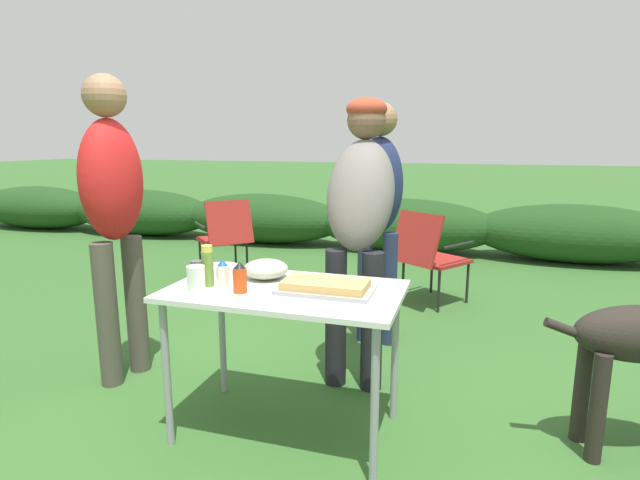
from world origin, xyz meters
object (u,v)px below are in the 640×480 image
object	(u,v)px
folding_table	(285,304)
mixing_bowl	(266,269)
paper_cup_stack	(196,281)
hot_sauce_bottle	(240,278)
standing_person_in_dark_puffer	(379,200)
camp_chair_green_behind_table	(428,253)
relish_jar	(208,266)
plate_stack	(221,270)
spice_jar	(197,276)
camp_chair_near_hedge	(225,234)
standing_person_in_gray_fleece	(113,202)
standing_person_with_beanie	(360,209)
food_tray	(326,286)
mayo_bottle	(223,274)

from	to	relation	value
folding_table	mixing_bowl	distance (m)	0.25
paper_cup_stack	hot_sauce_bottle	world-z (taller)	hot_sauce_bottle
standing_person_in_dark_puffer	camp_chair_green_behind_table	bearing A→B (deg)	77.82
folding_table	relish_jar	world-z (taller)	relish_jar
plate_stack	spice_jar	size ratio (longest dim) A/B	1.44
spice_jar	camp_chair_near_hedge	size ratio (longest dim) A/B	0.17
folding_table	paper_cup_stack	bearing A→B (deg)	-145.63
folding_table	standing_person_in_gray_fleece	distance (m)	1.25
paper_cup_stack	standing_person_in_dark_puffer	size ratio (longest dim) A/B	0.08
standing_person_in_dark_puffer	spice_jar	bearing A→B (deg)	-109.49
paper_cup_stack	standing_person_in_gray_fleece	size ratio (longest dim) A/B	0.08
standing_person_in_dark_puffer	standing_person_in_gray_fleece	distance (m)	1.68
standing_person_with_beanie	relish_jar	bearing A→B (deg)	-127.21
standing_person_with_beanie	camp_chair_green_behind_table	size ratio (longest dim) A/B	2.01
plate_stack	camp_chair_near_hedge	world-z (taller)	camp_chair_near_hedge
relish_jar	camp_chair_green_behind_table	bearing A→B (deg)	69.44
food_tray	spice_jar	world-z (taller)	spice_jar
food_tray	hot_sauce_bottle	size ratio (longest dim) A/B	2.98
mixing_bowl	relish_jar	xyz separation A→B (m)	(-0.21, -0.21, 0.05)
mixing_bowl	standing_person_with_beanie	bearing A→B (deg)	55.44
folding_table	camp_chair_near_hedge	xyz separation A→B (m)	(-1.63, 2.48, -0.20)
paper_cup_stack	spice_jar	xyz separation A→B (m)	(-0.05, 0.09, -0.00)
standing_person_in_dark_puffer	food_tray	bearing A→B (deg)	-86.78
standing_person_in_gray_fleece	camp_chair_near_hedge	size ratio (longest dim) A/B	2.15
plate_stack	mayo_bottle	xyz separation A→B (m)	(0.14, -0.23, 0.05)
mixing_bowl	mayo_bottle	world-z (taller)	mayo_bottle
food_tray	standing_person_in_gray_fleece	distance (m)	1.41
mixing_bowl	standing_person_in_gray_fleece	world-z (taller)	standing_person_in_gray_fleece
spice_jar	mayo_bottle	bearing A→B (deg)	32.23
mixing_bowl	standing_person_in_gray_fleece	size ratio (longest dim) A/B	0.13
food_tray	standing_person_in_dark_puffer	size ratio (longest dim) A/B	0.26
hot_sauce_bottle	camp_chair_near_hedge	bearing A→B (deg)	119.20
mayo_bottle	standing_person_in_dark_puffer	bearing A→B (deg)	69.54
food_tray	spice_jar	size ratio (longest dim) A/B	3.14
standing_person_in_gray_fleece	mixing_bowl	bearing A→B (deg)	-86.67
food_tray	camp_chair_near_hedge	bearing A→B (deg)	126.42
mayo_bottle	camp_chair_green_behind_table	distance (m)	2.43
relish_jar	spice_jar	distance (m)	0.08
folding_table	standing_person_in_gray_fleece	bearing A→B (deg)	167.25
food_tray	paper_cup_stack	distance (m)	0.58
hot_sauce_bottle	standing_person_in_dark_puffer	xyz separation A→B (m)	(0.38, 1.36, 0.22)
paper_cup_stack	hot_sauce_bottle	xyz separation A→B (m)	(0.16, 0.11, 0.00)
spice_jar	camp_chair_near_hedge	world-z (taller)	spice_jar
folding_table	hot_sauce_bottle	xyz separation A→B (m)	(-0.17, -0.12, 0.15)
mayo_bottle	spice_jar	xyz separation A→B (m)	(-0.10, -0.06, 0.00)
food_tray	standing_person_in_gray_fleece	bearing A→B (deg)	169.24
paper_cup_stack	plate_stack	bearing A→B (deg)	102.60
hot_sauce_bottle	standing_person_with_beanie	bearing A→B (deg)	64.28
hot_sauce_bottle	standing_person_in_gray_fleece	bearing A→B (deg)	158.77
plate_stack	relish_jar	xyz separation A→B (m)	(0.05, -0.22, 0.08)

